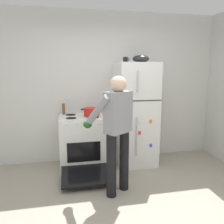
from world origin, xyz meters
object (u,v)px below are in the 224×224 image
Objects in this scene: refrigerator at (135,114)px; coffee_mug at (125,60)px; person_cook at (116,125)px; mixing_bowl at (141,59)px; stove_range at (82,142)px; pepper_mill at (64,109)px; red_pot at (91,112)px.

coffee_mug reaches higher than refrigerator.
mixing_bowl is at bearing 55.95° from person_cook.
pepper_mill is (-0.30, 0.22, 0.56)m from stove_range.
person_cook reaches higher than pepper_mill.
coffee_mug is at bearing -7.99° from pepper_mill.
mixing_bowl is at bearing 3.31° from red_pot.
mixing_bowl is (0.26, -0.05, 0.02)m from coffee_mug.
coffee_mug is 0.26m from mixing_bowl.
person_cook reaches higher than stove_range.
person_cook is at bearing -110.97° from coffee_mug.
stove_range is at bearing -178.94° from refrigerator.
pepper_mill is (-1.25, 0.20, 0.10)m from refrigerator.
mixing_bowl is at bearing 1.00° from stove_range.
stove_range is 4.26× the size of mixing_bowl.
refrigerator is at bearing -179.78° from mixing_bowl.
stove_range is (-0.95, -0.02, -0.46)m from refrigerator.
pepper_mill is (-0.46, 0.25, 0.03)m from red_pot.
person_cook is at bearing -67.36° from stove_range.
refrigerator is at bearing 59.41° from person_cook.
red_pot is at bearing -28.52° from pepper_mill.
red_pot is 1.23× the size of mixing_bowl.
person_cook is 1.34m from pepper_mill.
coffee_mug is 1.37m from pepper_mill.
pepper_mill is (-0.69, 1.15, 0.05)m from person_cook.
refrigerator is 1.27m from pepper_mill.
mixing_bowl reaches higher than coffee_mug.
refrigerator is 0.79m from red_pot.
refrigerator is 0.97m from mixing_bowl.
refrigerator reaches higher than person_cook.
refrigerator reaches higher than red_pot.
mixing_bowl reaches higher than red_pot.
stove_range is 10.84× the size of coffee_mug.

